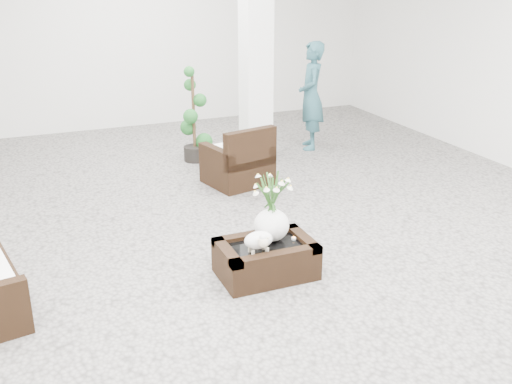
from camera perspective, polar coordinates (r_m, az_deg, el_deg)
name	(u,v)px	position (r m, az deg, el deg)	size (l,w,h in m)	color
ground	(252,243)	(6.49, -0.34, -4.84)	(11.00, 11.00, 0.00)	gray
column	(256,43)	(8.96, -0.02, 14.02)	(0.40, 0.40, 3.50)	white
coffee_table	(266,260)	(5.78, 0.95, -6.51)	(0.90, 0.60, 0.31)	black
sheep_figurine	(258,242)	(5.54, 0.23, -4.76)	(0.28, 0.23, 0.21)	white
planter_narcissus	(272,201)	(5.67, 1.51, -0.90)	(0.44, 0.44, 0.80)	white
tealight	(294,238)	(5.83, 3.59, -4.40)	(0.04, 0.04, 0.03)	white
armchair	(237,154)	(8.11, -1.79, 3.59)	(0.77, 0.74, 0.82)	black
topiary	(194,115)	(9.05, -5.95, 7.26)	(0.38, 0.38, 1.41)	#19501D
shopper	(311,96)	(9.69, 5.27, 9.07)	(0.62, 0.41, 1.71)	#2C5963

